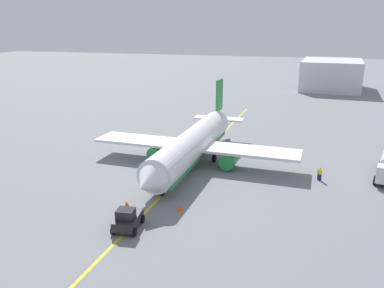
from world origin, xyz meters
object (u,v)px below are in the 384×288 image
object	(u,v)px
airplane	(193,144)
safety_cone_nose	(180,208)
safety_cone_wingtip	(127,203)
pushback_tug	(127,219)
refueling_worker	(320,174)

from	to	relation	value
airplane	safety_cone_nose	bearing A→B (deg)	12.17
safety_cone_nose	safety_cone_wingtip	xyz separation A→B (m)	(0.61, -5.86, -0.07)
pushback_tug	refueling_worker	size ratio (longest dim) A/B	2.24
pushback_tug	safety_cone_nose	xyz separation A→B (m)	(-5.02, 3.52, -0.66)
refueling_worker	safety_cone_wingtip	distance (m)	23.96
pushback_tug	safety_cone_nose	size ratio (longest dim) A/B	5.47
pushback_tug	safety_cone_wingtip	distance (m)	5.05
safety_cone_nose	safety_cone_wingtip	distance (m)	5.89
pushback_tug	airplane	bearing A→B (deg)	178.65
pushback_tug	safety_cone_wingtip	xyz separation A→B (m)	(-4.41, -2.34, -0.73)
airplane	refueling_worker	bearing A→B (deg)	86.37
airplane	safety_cone_wingtip	size ratio (longest dim) A/B	60.87
refueling_worker	safety_cone_nose	bearing A→B (deg)	-46.27
airplane	pushback_tug	xyz separation A→B (m)	(19.24, -0.45, -1.81)
refueling_worker	safety_cone_wingtip	bearing A→B (deg)	-54.93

